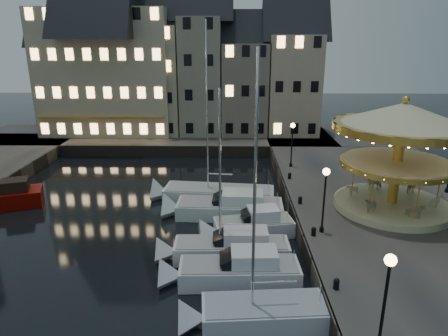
{
  "coord_description": "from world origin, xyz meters",
  "views": [
    {
      "loc": [
        1.51,
        -21.55,
        12.67
      ],
      "look_at": [
        1.0,
        8.0,
        3.2
      ],
      "focal_mm": 32.0,
      "sensor_mm": 36.0,
      "label": 1
    }
  ],
  "objects_px": {
    "streetlamp_a": "(386,290)",
    "motorboat_f": "(212,194)",
    "bollard_a": "(336,283)",
    "motorboat_e": "(224,208)",
    "motorboat_a": "(252,315)",
    "motorboat_b": "(232,272)",
    "bollard_b": "(314,231)",
    "streetlamp_b": "(325,191)",
    "bollard_c": "(300,200)",
    "carousel": "(401,136)",
    "streetlamp_c": "(292,139)",
    "motorboat_c": "(225,249)",
    "motorboat_d": "(247,227)",
    "bollard_d": "(290,175)"
  },
  "relations": [
    {
      "from": "streetlamp_c",
      "to": "bollard_a",
      "type": "xyz_separation_m",
      "value": [
        -0.6,
        -19.5,
        -2.41
      ]
    },
    {
      "from": "motorboat_a",
      "to": "motorboat_b",
      "type": "relative_size",
      "value": 1.49
    },
    {
      "from": "streetlamp_b",
      "to": "motorboat_e",
      "type": "height_order",
      "value": "streetlamp_b"
    },
    {
      "from": "bollard_b",
      "to": "bollard_c",
      "type": "bearing_deg",
      "value": 90.0
    },
    {
      "from": "motorboat_b",
      "to": "carousel",
      "type": "relative_size",
      "value": 0.84
    },
    {
      "from": "motorboat_c",
      "to": "motorboat_d",
      "type": "relative_size",
      "value": 1.65
    },
    {
      "from": "motorboat_f",
      "to": "motorboat_a",
      "type": "bearing_deg",
      "value": -80.42
    },
    {
      "from": "bollard_a",
      "to": "motorboat_a",
      "type": "relative_size",
      "value": 0.05
    },
    {
      "from": "motorboat_b",
      "to": "carousel",
      "type": "xyz_separation_m",
      "value": [
        11.33,
        7.34,
        5.89
      ]
    },
    {
      "from": "bollard_d",
      "to": "motorboat_f",
      "type": "distance_m",
      "value": 6.96
    },
    {
      "from": "bollard_c",
      "to": "motorboat_a",
      "type": "xyz_separation_m",
      "value": [
        -4.07,
        -11.5,
        -1.07
      ]
    },
    {
      "from": "streetlamp_a",
      "to": "streetlamp_c",
      "type": "xyz_separation_m",
      "value": [
        0.0,
        23.5,
        0.0
      ]
    },
    {
      "from": "motorboat_f",
      "to": "carousel",
      "type": "relative_size",
      "value": 1.47
    },
    {
      "from": "motorboat_e",
      "to": "streetlamp_c",
      "type": "bearing_deg",
      "value": 53.75
    },
    {
      "from": "bollard_b",
      "to": "motorboat_c",
      "type": "xyz_separation_m",
      "value": [
        -5.41,
        -0.62,
        -0.93
      ]
    },
    {
      "from": "bollard_b",
      "to": "motorboat_f",
      "type": "relative_size",
      "value": 0.04
    },
    {
      "from": "bollard_c",
      "to": "motorboat_d",
      "type": "relative_size",
      "value": 0.09
    },
    {
      "from": "motorboat_a",
      "to": "streetlamp_c",
      "type": "bearing_deg",
      "value": 77.16
    },
    {
      "from": "bollard_c",
      "to": "carousel",
      "type": "bearing_deg",
      "value": -6.67
    },
    {
      "from": "bollard_a",
      "to": "carousel",
      "type": "bearing_deg",
      "value": 57.01
    },
    {
      "from": "bollard_d",
      "to": "motorboat_a",
      "type": "height_order",
      "value": "motorboat_a"
    },
    {
      "from": "streetlamp_a",
      "to": "motorboat_e",
      "type": "height_order",
      "value": "streetlamp_a"
    },
    {
      "from": "motorboat_a",
      "to": "motorboat_c",
      "type": "distance_m",
      "value": 6.03
    },
    {
      "from": "motorboat_d",
      "to": "motorboat_e",
      "type": "relative_size",
      "value": 0.71
    },
    {
      "from": "streetlamp_a",
      "to": "motorboat_f",
      "type": "bearing_deg",
      "value": 111.71
    },
    {
      "from": "motorboat_a",
      "to": "motorboat_c",
      "type": "bearing_deg",
      "value": 102.82
    },
    {
      "from": "motorboat_d",
      "to": "bollard_b",
      "type": "bearing_deg",
      "value": -32.23
    },
    {
      "from": "streetlamp_b",
      "to": "bollard_b",
      "type": "bearing_deg",
      "value": -140.19
    },
    {
      "from": "streetlamp_a",
      "to": "motorboat_f",
      "type": "xyz_separation_m",
      "value": [
        -7.23,
        18.16,
        -3.49
      ]
    },
    {
      "from": "streetlamp_b",
      "to": "streetlamp_c",
      "type": "height_order",
      "value": "same"
    },
    {
      "from": "bollard_d",
      "to": "carousel",
      "type": "relative_size",
      "value": 0.06
    },
    {
      "from": "motorboat_e",
      "to": "streetlamp_b",
      "type": "bearing_deg",
      "value": -39.91
    },
    {
      "from": "motorboat_f",
      "to": "bollard_b",
      "type": "bearing_deg",
      "value": -52.56
    },
    {
      "from": "motorboat_c",
      "to": "carousel",
      "type": "bearing_deg",
      "value": 22.55
    },
    {
      "from": "motorboat_e",
      "to": "motorboat_f",
      "type": "relative_size",
      "value": 0.67
    },
    {
      "from": "streetlamp_b",
      "to": "motorboat_a",
      "type": "height_order",
      "value": "motorboat_a"
    },
    {
      "from": "motorboat_a",
      "to": "motorboat_d",
      "type": "height_order",
      "value": "motorboat_a"
    },
    {
      "from": "motorboat_d",
      "to": "carousel",
      "type": "distance_m",
      "value": 11.96
    },
    {
      "from": "motorboat_a",
      "to": "motorboat_b",
      "type": "distance_m",
      "value": 3.54
    },
    {
      "from": "bollard_b",
      "to": "motorboat_d",
      "type": "distance_m",
      "value": 4.74
    },
    {
      "from": "bollard_c",
      "to": "motorboat_f",
      "type": "relative_size",
      "value": 0.04
    },
    {
      "from": "bollard_c",
      "to": "carousel",
      "type": "height_order",
      "value": "carousel"
    },
    {
      "from": "motorboat_b",
      "to": "carousel",
      "type": "bearing_deg",
      "value": 32.93
    },
    {
      "from": "streetlamp_c",
      "to": "bollard_b",
      "type": "distance_m",
      "value": 14.22
    },
    {
      "from": "bollard_a",
      "to": "motorboat_e",
      "type": "xyz_separation_m",
      "value": [
        -5.54,
        11.13,
        -0.96
      ]
    },
    {
      "from": "motorboat_b",
      "to": "streetlamp_a",
      "type": "bearing_deg",
      "value": -48.94
    },
    {
      "from": "motorboat_c",
      "to": "carousel",
      "type": "xyz_separation_m",
      "value": [
        11.74,
        4.88,
        5.85
      ]
    },
    {
      "from": "streetlamp_b",
      "to": "carousel",
      "type": "relative_size",
      "value": 0.46
    },
    {
      "from": "streetlamp_c",
      "to": "motorboat_d",
      "type": "xyz_separation_m",
      "value": [
        -4.52,
        -11.53,
        -3.38
      ]
    },
    {
      "from": "bollard_c",
      "to": "carousel",
      "type": "xyz_separation_m",
      "value": [
        6.33,
        -0.74,
        4.92
      ]
    }
  ]
}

